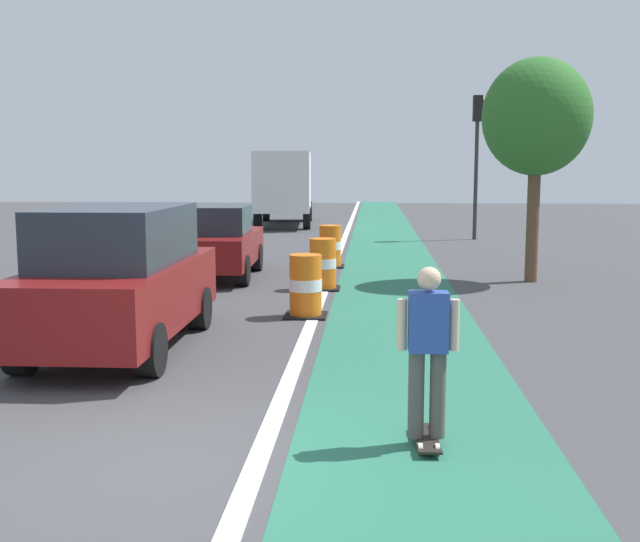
% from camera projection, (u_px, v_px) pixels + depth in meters
% --- Properties ---
extents(ground_plane, '(100.00, 100.00, 0.00)m').
position_uv_depth(ground_plane, '(153.00, 465.00, 6.74)').
color(ground_plane, '#424244').
extents(bike_lane_strip, '(2.50, 80.00, 0.01)m').
position_uv_depth(bike_lane_strip, '(392.00, 276.00, 18.44)').
color(bike_lane_strip, '#286B51').
rests_on(bike_lane_strip, ground).
extents(lane_divider_stripe, '(0.20, 80.00, 0.01)m').
position_uv_depth(lane_divider_stripe, '(330.00, 275.00, 18.54)').
color(lane_divider_stripe, silver).
rests_on(lane_divider_stripe, ground).
extents(skateboarder_on_lane, '(0.57, 0.81, 1.69)m').
position_uv_depth(skateboarder_on_lane, '(428.00, 350.00, 7.12)').
color(skateboarder_on_lane, black).
rests_on(skateboarder_on_lane, ground).
extents(parked_suv_nearest, '(1.94, 4.61, 2.04)m').
position_uv_depth(parked_suv_nearest, '(120.00, 278.00, 10.93)').
color(parked_suv_nearest, maroon).
rests_on(parked_suv_nearest, ground).
extents(parked_sedan_second, '(2.02, 4.16, 1.70)m').
position_uv_depth(parked_sedan_second, '(214.00, 243.00, 18.03)').
color(parked_sedan_second, maroon).
rests_on(parked_sedan_second, ground).
extents(traffic_barrel_front, '(0.73, 0.73, 1.09)m').
position_uv_depth(traffic_barrel_front, '(306.00, 286.00, 13.38)').
color(traffic_barrel_front, orange).
rests_on(traffic_barrel_front, ground).
extents(traffic_barrel_mid, '(0.73, 0.73, 1.09)m').
position_uv_depth(traffic_barrel_mid, '(323.00, 265.00, 16.39)').
color(traffic_barrel_mid, orange).
rests_on(traffic_barrel_mid, ground).
extents(traffic_barrel_back, '(0.73, 0.73, 1.09)m').
position_uv_depth(traffic_barrel_back, '(330.00, 247.00, 20.06)').
color(traffic_barrel_back, orange).
rests_on(traffic_barrel_back, ground).
extents(delivery_truck_down_block, '(2.78, 7.73, 3.23)m').
position_uv_depth(delivery_truck_down_block, '(285.00, 184.00, 34.29)').
color(delivery_truck_down_block, silver).
rests_on(delivery_truck_down_block, ground).
extents(traffic_light_corner, '(0.41, 0.32, 5.10)m').
position_uv_depth(traffic_light_corner, '(477.00, 141.00, 27.36)').
color(traffic_light_corner, '#2D2D2D').
rests_on(traffic_light_corner, ground).
extents(street_tree_sidewalk, '(2.40, 2.40, 5.00)m').
position_uv_depth(street_tree_sidewalk, '(537.00, 118.00, 17.08)').
color(street_tree_sidewalk, brown).
rests_on(street_tree_sidewalk, ground).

